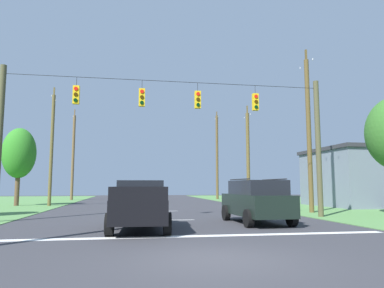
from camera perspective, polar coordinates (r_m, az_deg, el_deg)
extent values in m
plane|color=#333338|center=(9.03, 3.63, -17.64)|extent=(120.00, 120.00, 0.00)
cube|color=#528344|center=(29.58, 27.58, -9.20)|extent=(16.00, 80.00, 0.03)
cube|color=white|center=(12.83, -0.50, -14.34)|extent=(14.61, 0.45, 0.01)
cube|color=white|center=(18.75, -3.46, -11.89)|extent=(2.50, 0.15, 0.01)
cube|color=white|center=(25.33, -5.09, -10.50)|extent=(2.50, 0.15, 0.01)
cube|color=white|center=(31.99, -6.05, -9.68)|extent=(2.50, 0.15, 0.01)
cube|color=white|center=(40.72, -6.82, -9.00)|extent=(2.50, 0.15, 0.01)
cylinder|color=#4C4A30|center=(21.69, 19.30, -0.56)|extent=(0.30, 0.30, 7.76)
cylinder|color=black|center=(19.80, -3.37, 9.82)|extent=(16.87, 0.02, 0.02)
cylinder|color=black|center=(19.83, -17.74, 9.38)|extent=(0.02, 0.02, 0.48)
cube|color=yellow|center=(19.65, -17.81, 7.38)|extent=(0.32, 0.24, 0.95)
cylinder|color=red|center=(19.59, -17.84, 8.32)|extent=(0.20, 0.04, 0.20)
cylinder|color=#352203|center=(19.52, -17.87, 7.47)|extent=(0.20, 0.04, 0.20)
cylinder|color=black|center=(19.45, -17.90, 6.61)|extent=(0.20, 0.04, 0.20)
cylinder|color=black|center=(19.63, -7.88, 9.29)|extent=(0.02, 0.02, 0.48)
cube|color=yellow|center=(19.45, -7.92, 7.27)|extent=(0.32, 0.24, 0.95)
cylinder|color=red|center=(19.39, -7.89, 8.21)|extent=(0.20, 0.04, 0.20)
cylinder|color=#352203|center=(19.31, -7.90, 7.35)|extent=(0.20, 0.04, 0.20)
cylinder|color=black|center=(19.24, -7.92, 6.49)|extent=(0.20, 0.04, 0.20)
cylinder|color=black|center=(19.94, 0.90, 8.98)|extent=(0.02, 0.02, 0.48)
cube|color=yellow|center=(19.76, 0.90, 6.99)|extent=(0.32, 0.24, 0.95)
cylinder|color=red|center=(19.69, 0.97, 7.92)|extent=(0.20, 0.04, 0.20)
cylinder|color=#352203|center=(19.62, 0.98, 7.07)|extent=(0.20, 0.04, 0.20)
cylinder|color=black|center=(19.55, 0.98, 6.21)|extent=(0.20, 0.04, 0.20)
cylinder|color=black|center=(20.76, 9.92, 8.44)|extent=(0.02, 0.02, 0.48)
cube|color=yellow|center=(20.59, 9.96, 6.53)|extent=(0.32, 0.24, 0.95)
cylinder|color=red|center=(20.53, 10.08, 7.41)|extent=(0.20, 0.04, 0.20)
cylinder|color=#352203|center=(20.46, 10.10, 6.60)|extent=(0.20, 0.04, 0.20)
cylinder|color=black|center=(20.39, 10.11, 5.78)|extent=(0.20, 0.04, 0.20)
cube|color=black|center=(14.85, -8.19, -10.04)|extent=(2.27, 5.49, 0.85)
cube|color=black|center=(15.47, -8.08, -7.03)|extent=(1.94, 1.99, 0.70)
cube|color=black|center=(13.53, -12.30, -7.54)|extent=(0.22, 2.38, 0.45)
cube|color=black|center=(13.48, -4.25, -7.68)|extent=(0.22, 2.38, 0.45)
cube|color=black|center=(12.17, -8.45, -7.74)|extent=(1.96, 0.20, 0.45)
cylinder|color=black|center=(16.76, -11.54, -11.04)|extent=(0.32, 0.81, 0.80)
cylinder|color=black|center=(16.72, -4.56, -11.16)|extent=(0.32, 0.81, 0.80)
cylinder|color=black|center=(13.12, -12.90, -12.27)|extent=(0.32, 0.81, 0.80)
cylinder|color=black|center=(13.06, -3.93, -12.44)|extent=(0.32, 0.81, 0.80)
cube|color=black|center=(17.38, 10.06, -9.40)|extent=(2.09, 4.85, 0.95)
cube|color=black|center=(17.21, 10.19, -6.76)|extent=(1.89, 3.25, 0.65)
cylinder|color=black|center=(16.93, 7.47, -5.54)|extent=(0.13, 2.72, 0.05)
cylinder|color=black|center=(17.54, 12.76, -5.47)|extent=(0.13, 2.72, 0.05)
cylinder|color=black|center=(18.63, 5.39, -10.74)|extent=(0.28, 0.77, 0.76)
cylinder|color=black|center=(19.28, 11.05, -10.51)|extent=(0.28, 0.77, 0.76)
cylinder|color=black|center=(15.54, 8.90, -11.52)|extent=(0.28, 0.77, 0.76)
cylinder|color=black|center=(16.31, 15.47, -11.13)|extent=(0.28, 0.77, 0.76)
cube|color=silver|center=(32.22, 10.52, -8.39)|extent=(4.41, 2.08, 0.70)
cube|color=black|center=(32.21, 10.50, -7.33)|extent=(2.20, 1.75, 0.50)
cylinder|color=black|center=(31.00, 8.46, -9.15)|extent=(0.65, 0.26, 0.64)
cylinder|color=black|center=(32.74, 7.68, -9.03)|extent=(0.65, 0.26, 0.64)
cylinder|color=black|center=(31.81, 13.48, -8.98)|extent=(0.65, 0.26, 0.64)
cylinder|color=black|center=(33.52, 12.46, -8.88)|extent=(0.65, 0.26, 0.64)
cylinder|color=brown|center=(25.07, 17.96, 1.44)|extent=(0.31, 0.31, 10.21)
cube|color=brown|center=(26.12, 17.59, 11.71)|extent=(0.12, 0.12, 2.22)
cylinder|color=#B2B7BC|center=(26.91, 16.70, 11.40)|extent=(0.08, 0.08, 0.12)
cylinder|color=#B2B7BC|center=(25.42, 18.51, 12.55)|extent=(0.08, 0.08, 0.12)
cylinder|color=brown|center=(35.73, 8.83, -2.18)|extent=(0.34, 0.34, 8.89)
cube|color=brown|center=(36.26, 8.72, 4.20)|extent=(0.12, 0.12, 2.32)
cylinder|color=#B2B7BC|center=(37.15, 8.27, 4.12)|extent=(0.08, 0.08, 0.12)
cylinder|color=#B2B7BC|center=(35.42, 9.19, 4.67)|extent=(0.08, 0.08, 0.12)
cylinder|color=brown|center=(47.38, 3.97, -2.05)|extent=(0.33, 0.33, 10.98)
cube|color=brown|center=(48.05, 3.93, 4.01)|extent=(0.12, 0.12, 1.90)
cylinder|color=#B2B7BC|center=(48.80, 3.72, 3.99)|extent=(0.08, 0.08, 0.12)
cylinder|color=#B2B7BC|center=(47.35, 4.14, 4.32)|extent=(0.08, 0.08, 0.12)
cylinder|color=brown|center=(33.79, -21.28, -0.83)|extent=(0.29, 0.29, 9.74)
cube|color=brown|center=(34.49, -20.96, 6.58)|extent=(0.12, 0.12, 2.19)
cylinder|color=#B2B7BC|center=(35.36, -20.68, 6.45)|extent=(0.08, 0.08, 0.12)
cylinder|color=#B2B7BC|center=(33.69, -21.25, 7.11)|extent=(0.08, 0.08, 0.12)
cylinder|color=brown|center=(46.76, -18.26, -2.01)|extent=(0.33, 0.33, 10.44)
cube|color=brown|center=(47.36, -18.05, 3.81)|extent=(0.12, 0.12, 2.37)
cylinder|color=#B2B7BC|center=(48.31, -17.88, 3.75)|extent=(0.08, 0.08, 0.12)
cylinder|color=#B2B7BC|center=(46.46, -18.21, 4.16)|extent=(0.08, 0.08, 0.12)
cylinder|color=brown|center=(34.91, -25.85, -6.03)|extent=(0.39, 0.39, 3.38)
ellipsoid|color=#2D7A22|center=(35.03, -25.61, -1.29)|extent=(2.83, 2.83, 4.39)
cube|color=slate|center=(34.53, 26.00, -5.00)|extent=(8.59, 7.87, 4.61)
cube|color=#2D2D33|center=(34.66, 25.79, -0.94)|extent=(8.89, 8.17, 0.30)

